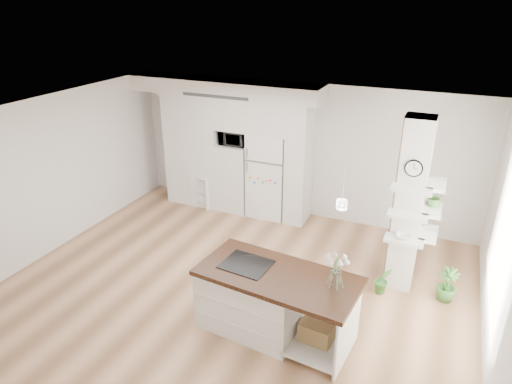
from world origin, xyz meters
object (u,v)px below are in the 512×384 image
at_px(bookshelf, 203,192).
at_px(floor_plant_a, 383,280).
at_px(refrigerator, 269,174).
at_px(kitchen_island, 261,298).

bearing_deg(bookshelf, floor_plant_a, -6.99).
distance_m(bookshelf, floor_plant_a, 4.41).
relative_size(bookshelf, floor_plant_a, 1.50).
bearing_deg(refrigerator, kitchen_island, -69.35).
relative_size(refrigerator, bookshelf, 2.51).
height_order(refrigerator, floor_plant_a, refrigerator).
distance_m(refrigerator, kitchen_island, 3.56).
height_order(kitchen_island, floor_plant_a, kitchen_island).
bearing_deg(kitchen_island, floor_plant_a, 52.03).
xyz_separation_m(refrigerator, kitchen_island, (1.25, -3.31, -0.39)).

